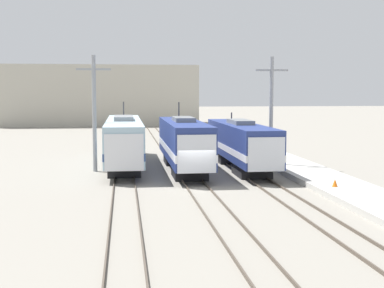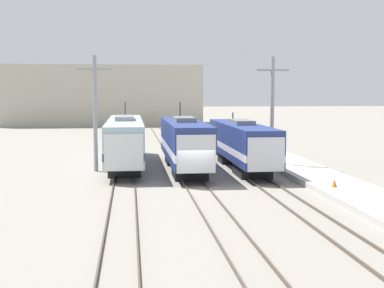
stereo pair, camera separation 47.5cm
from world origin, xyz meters
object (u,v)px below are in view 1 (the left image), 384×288
object	(u,v)px
catenary_tower_left	(94,111)
traffic_cone	(335,183)
locomotive_far_left	(124,141)
locomotive_center	(184,143)
locomotive_far_right	(242,144)
catenary_tower_right	(271,110)

from	to	relation	value
catenary_tower_left	traffic_cone	bearing A→B (deg)	-35.94
locomotive_far_left	locomotive_center	distance (m)	5.80
locomotive_far_left	locomotive_far_right	bearing A→B (deg)	-16.51
locomotive_far_right	traffic_cone	bearing A→B (deg)	-71.89
catenary_tower_left	traffic_cone	distance (m)	19.63
catenary_tower_right	traffic_cone	world-z (taller)	catenary_tower_right
locomotive_far_left	traffic_cone	bearing A→B (deg)	-46.33
catenary_tower_left	catenary_tower_right	bearing A→B (deg)	0.00
locomotive_center	catenary_tower_left	bearing A→B (deg)	174.63
locomotive_center	locomotive_far_left	bearing A→B (deg)	145.93
locomotive_far_left	locomotive_center	bearing A→B (deg)	-34.07
locomotive_center	traffic_cone	distance (m)	13.61
catenary_tower_left	traffic_cone	size ratio (longest dim) A/B	18.65
locomotive_center	catenary_tower_right	distance (m)	7.84
locomotive_far_right	catenary_tower_right	world-z (taller)	catenary_tower_right
catenary_tower_right	catenary_tower_left	bearing A→B (deg)	180.00
catenary_tower_right	traffic_cone	size ratio (longest dim) A/B	18.65
locomotive_center	locomotive_far_right	size ratio (longest dim) A/B	0.97
locomotive_center	traffic_cone	bearing A→B (deg)	-51.56
locomotive_far_left	locomotive_far_right	xyz separation A→B (m)	(9.61, -2.85, -0.12)
locomotive_far_left	traffic_cone	distance (m)	19.19
locomotive_center	locomotive_far_right	distance (m)	4.82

